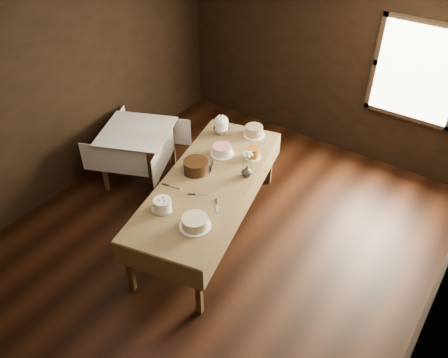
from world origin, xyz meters
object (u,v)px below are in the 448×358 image
cake_cream (195,222)px  flower_vase (247,171)px  cake_chocolate (196,166)px  cake_server_b (217,208)px  cake_server_c (212,164)px  cake_caramel (252,153)px  cake_swirl (162,205)px  cake_lattice (222,151)px  cake_meringue (221,127)px  side_table (137,136)px  cake_server_e (174,187)px  cake_speckled (254,131)px  display_table (208,184)px  cake_server_a (202,195)px

cake_cream → flower_vase: (-0.03, 1.08, 0.01)m
cake_chocolate → cake_server_b: (0.63, -0.43, -0.07)m
cake_server_c → cake_server_b: bearing=-169.8°
cake_caramel → cake_swirl: cake_caramel is taller
cake_chocolate → flower_vase: bearing=25.6°
cake_server_b → cake_caramel: bearing=151.0°
cake_lattice → flower_vase: 0.56m
cake_server_c → cake_meringue: bearing=-4.5°
side_table → cake_server_e: (1.28, -0.69, 0.11)m
cake_speckled → cake_cream: (0.44, -1.92, -0.01)m
cake_server_b → flower_vase: bearing=144.6°
cake_meringue → cake_swirl: 1.72m
cake_server_b → flower_vase: 0.71m
cake_meringue → cake_server_e: cake_meringue is taller
side_table → cake_cream: (1.89, -1.08, 0.17)m
cake_lattice → side_table: bearing=-171.1°
cake_server_b → cake_server_c: bearing=-179.6°
display_table → cake_lattice: bearing=107.6°
cake_speckled → cake_caramel: same height
cake_server_a → cake_server_e: size_ratio=1.00×
cake_speckled → cake_meringue: bearing=-150.4°
cake_swirl → cake_server_e: size_ratio=1.17×
cake_speckled → cake_caramel: bearing=-60.2°
side_table → cake_server_a: 1.75m
cake_chocolate → cake_cream: (0.61, -0.81, -0.01)m
cake_swirl → flower_vase: size_ratio=2.00×
cake_speckled → display_table: bearing=-86.4°
cake_caramel → flower_vase: size_ratio=1.71×
cake_cream → cake_server_b: size_ratio=1.49×
cake_lattice → cake_caramel: bearing=24.7°
cake_server_e → side_table: bearing=140.3°
side_table → cake_server_a: bearing=-20.6°
cake_meringue → cake_lattice: bearing=-53.9°
side_table → cake_server_b: 2.04m
cake_speckled → cake_server_e: bearing=-96.5°
display_table → cake_chocolate: bearing=164.4°
cake_chocolate → cake_server_b: 0.76m
cake_caramel → cake_chocolate: cake_chocolate is taller
cake_lattice → cake_cream: size_ratio=0.95×
cake_caramel → cake_server_b: (0.20, -1.08, -0.06)m
cake_chocolate → cake_server_a: bearing=-44.9°
cake_swirl → cake_server_c: 1.02m
cake_cream → cake_server_e: bearing=147.9°
display_table → cake_speckled: (-0.07, 1.18, 0.13)m
cake_lattice → cake_chocolate: (-0.06, -0.48, 0.01)m
cake_speckled → flower_vase: cake_speckled is taller
cake_lattice → cake_cream: 1.40m
cake_speckled → cake_swirl: (-0.03, -1.91, -0.00)m
cake_swirl → cake_server_e: 0.40m
cake_caramel → cake_chocolate: 0.78m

